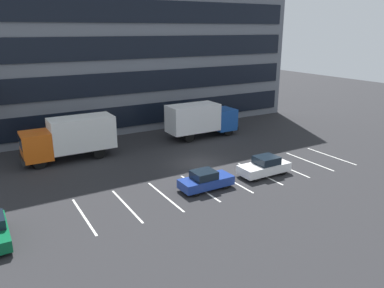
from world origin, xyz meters
name	(u,v)px	position (x,y,z in m)	size (l,w,h in m)	color
ground_plane	(200,163)	(0.00, 0.00, 0.00)	(120.00, 120.00, 0.00)	#262628
office_building	(120,31)	(0.00, 17.95, 10.80)	(40.13, 12.03, 21.60)	slate
lot_markings	(231,180)	(0.00, -4.42, 0.00)	(22.54, 5.40, 0.01)	silver
box_truck_blue	(201,119)	(4.37, 6.91, 2.03)	(7.77, 2.57, 3.60)	#194799
box_truck_orange	(71,137)	(-9.16, 6.69, 2.07)	(7.94, 2.63, 3.68)	#D85914
sedan_navy	(206,180)	(-2.52, -4.79, 0.66)	(3.92, 1.64, 1.40)	navy
sedan_white	(265,166)	(2.96, -4.83, 0.71)	(4.18, 1.75, 1.50)	white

